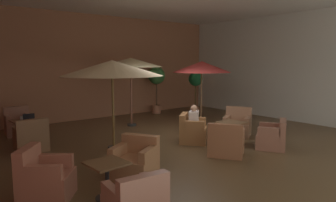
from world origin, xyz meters
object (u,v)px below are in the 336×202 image
(patron_blue_shirt, at_px, (194,118))
(patio_umbrella_near_wall, at_px, (131,63))
(potted_tree_mid_left, at_px, (157,80))
(armchair_front_left_north, at_px, (18,124))
(potted_tree_left_corner, at_px, (196,84))
(armchair_mid_center_west, at_px, (192,131))
(patio_umbrella_tall_red, at_px, (112,68))
(armchair_front_left_east, at_px, (31,139))
(armchair_front_right_east, at_px, (135,162))
(patio_umbrella_center_beige, at_px, (202,67))
(open_laptop, at_px, (29,119))
(armchair_mid_center_south, at_px, (237,125))
(cafe_table_mid_center, at_px, (231,127))
(armchair_mid_center_east, at_px, (272,137))
(cafe_table_front_left, at_px, (24,125))
(armchair_mid_center_north, at_px, (226,143))
(iced_drink_cup, at_px, (21,118))
(armchair_front_right_south, at_px, (45,180))
(cafe_table_front_right, at_px, (107,173))

(patron_blue_shirt, bearing_deg, patio_umbrella_near_wall, 93.70)
(potted_tree_mid_left, xyz_separation_m, patron_blue_shirt, (-2.10, -4.68, -0.78))
(armchair_front_left_north, bearing_deg, potted_tree_left_corner, -5.96)
(armchair_mid_center_west, height_order, patio_umbrella_tall_red, patio_umbrella_tall_red)
(armchair_front_left_east, bearing_deg, armchair_front_left_north, 86.29)
(armchair_front_right_east, height_order, patio_umbrella_center_beige, patio_umbrella_center_beige)
(patron_blue_shirt, xyz_separation_m, open_laptop, (-3.67, 2.94, -0.04))
(armchair_mid_center_south, bearing_deg, cafe_table_mid_center, -149.58)
(armchair_mid_center_east, bearing_deg, cafe_table_front_left, 136.42)
(armchair_mid_center_north, bearing_deg, armchair_mid_center_east, -12.30)
(armchair_mid_center_south, height_order, armchair_mid_center_west, armchair_mid_center_south)
(armchair_mid_center_south, bearing_deg, open_laptop, 149.10)
(armchair_mid_center_north, relative_size, patio_umbrella_tall_red, 0.41)
(iced_drink_cup, height_order, open_laptop, open_laptop)
(armchair_mid_center_south, xyz_separation_m, potted_tree_left_corner, (1.63, 3.64, 1.01))
(armchair_front_right_east, distance_m, patio_umbrella_center_beige, 5.93)
(armchair_front_left_north, height_order, armchair_mid_center_east, armchair_front_left_north)
(armchair_front_left_east, relative_size, armchair_front_right_south, 0.82)
(potted_tree_mid_left, bearing_deg, armchair_mid_center_south, -95.35)
(patio_umbrella_center_beige, xyz_separation_m, open_laptop, (-5.74, 1.11, -1.41))
(armchair_mid_center_west, xyz_separation_m, open_laptop, (-3.65, 2.92, 0.36))
(armchair_mid_center_east, relative_size, patron_blue_shirt, 1.70)
(armchair_front_right_south, xyz_separation_m, patio_umbrella_tall_red, (2.31, 1.91, 1.79))
(armchair_front_right_east, height_order, cafe_table_mid_center, armchair_front_right_east)
(armchair_mid_center_east, relative_size, patio_umbrella_tall_red, 0.41)
(patio_umbrella_center_beige, bearing_deg, armchair_mid_center_south, -101.88)
(armchair_mid_center_east, distance_m, armchair_mid_center_south, 1.53)
(armchair_mid_center_west, bearing_deg, armchair_front_right_south, -165.43)
(patio_umbrella_tall_red, xyz_separation_m, potted_tree_left_corner, (5.38, 2.62, -0.79))
(patio_umbrella_center_beige, bearing_deg, potted_tree_mid_left, 89.47)
(armchair_mid_center_east, bearing_deg, armchair_front_left_north, 130.35)
(armchair_front_left_north, height_order, armchair_front_left_east, armchair_front_left_north)
(open_laptop, bearing_deg, patio_umbrella_tall_red, -54.20)
(armchair_front_right_south, xyz_separation_m, iced_drink_cup, (0.62, 4.29, 0.35))
(armchair_mid_center_south, bearing_deg, armchair_mid_center_north, -147.82)
(cafe_table_front_right, bearing_deg, patio_umbrella_near_wall, 54.71)
(armchair_front_left_east, xyz_separation_m, armchair_mid_center_east, (5.11, -3.74, -0.02))
(cafe_table_front_left, xyz_separation_m, cafe_table_front_right, (0.19, -4.83, -0.03))
(cafe_table_front_right, xyz_separation_m, armchair_mid_center_south, (5.23, 1.52, -0.13))
(armchair_mid_center_west, height_order, potted_tree_left_corner, potted_tree_left_corner)
(armchair_front_right_east, height_order, iced_drink_cup, armchair_front_right_east)
(armchair_mid_center_east, distance_m, patio_umbrella_near_wall, 5.35)
(armchair_front_right_east, relative_size, patio_umbrella_near_wall, 0.45)
(armchair_front_left_east, relative_size, iced_drink_cup, 7.82)
(patron_blue_shirt, xyz_separation_m, iced_drink_cup, (-3.81, 3.17, -0.03))
(armchair_front_right_east, bearing_deg, potted_tree_left_corner, 37.66)
(patio_umbrella_near_wall, height_order, patron_blue_shirt, patio_umbrella_near_wall)
(armchair_mid_center_east, bearing_deg, armchair_mid_center_south, 75.76)
(cafe_table_front_left, bearing_deg, cafe_table_front_right, -87.78)
(patio_umbrella_center_beige, bearing_deg, armchair_front_right_east, -147.61)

